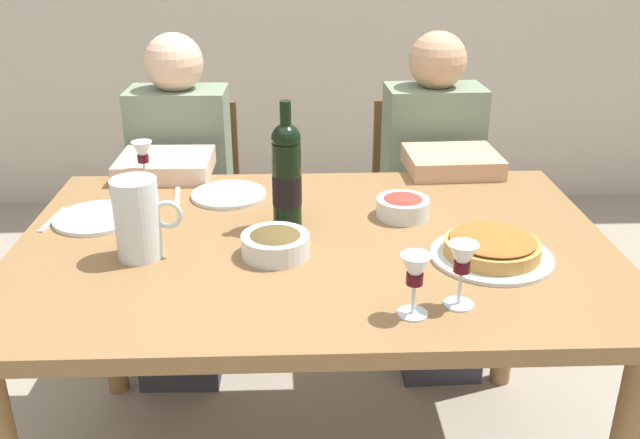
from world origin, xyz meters
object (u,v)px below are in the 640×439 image
Objects in this scene: salad_bowl at (403,206)px; dinner_plate_left_setting at (229,195)px; water_pitcher at (138,223)px; chair_right at (421,200)px; baked_tart at (492,248)px; dining_table at (314,273)px; wine_glass_centre at (462,262)px; dinner_plate_right_setting at (97,218)px; diner_left at (179,197)px; chair_left at (191,203)px; wine_bottle at (287,176)px; olive_bowl at (275,243)px; diner_right at (437,193)px; wine_glass_left_diner at (143,155)px; wine_glass_right_diner at (415,274)px.

salad_bowl is 0.66× the size of dinner_plate_left_setting.
chair_right is at bearing 48.88° from water_pitcher.
baked_tart is 0.31m from salad_bowl.
dining_table is 0.48m from wine_glass_centre.
diner_left is (0.13, 0.52, -0.15)m from dinner_plate_right_setting.
chair_left is 0.90m from chair_right.
wine_bottle reaches higher than chair_left.
chair_left is at bearing 109.67° from olive_bowl.
diner_left is at bearing 126.67° from wine_glass_centre.
wine_bottle is 0.39× the size of chair_left.
diner_right reaches higher than dinner_plate_right_setting.
wine_glass_left_diner is 1.14m from chair_right.
chair_right is (0.69, 0.61, -0.27)m from dinner_plate_left_setting.
chair_left is 1.00× the size of chair_right.
diner_left reaches higher than wine_glass_centre.
baked_tart is (0.49, -0.21, -0.11)m from wine_bottle.
wine_glass_centre is 1.49m from chair_left.
baked_tart is 2.15× the size of wine_glass_right_diner.
diner_right is (0.91, 0.00, 0.00)m from diner_left.
chair_right reaches higher than olive_bowl.
salad_bowl is 0.17× the size of chair_left.
wine_glass_right_diner reaches higher than olive_bowl.
chair_right reaches higher than dinner_plate_right_setting.
wine_glass_right_diner is 0.59× the size of dinner_plate_right_setting.
diner_left is at bearing 120.14° from dinner_plate_left_setting.
baked_tart is at bearing 86.45° from chair_right.
olive_bowl is at bearing -146.78° from salad_bowl.
wine_glass_left_diner is (-0.92, 0.50, 0.08)m from baked_tart.
chair_left is at bearing -89.82° from diner_left.
water_pitcher is (-0.42, -0.08, 0.18)m from dining_table.
wine_glass_left_diner is at bearing 82.65° from diner_left.
dining_table is 5.13× the size of baked_tart.
dinner_plate_right_setting is at bearing 81.17° from chair_left.
chair_right is (0.90, 0.00, 0.00)m from chair_left.
wine_glass_left_diner is 1.02m from wine_glass_right_diner.
salad_bowl reaches higher than baked_tart.
dining_table is at bearing 117.94° from wine_glass_right_diner.
wine_bottle is at bearing 125.45° from dining_table.
wine_glass_centre is at bearing -50.03° from dinner_plate_left_setting.
wine_bottle is 0.31m from dinner_plate_left_setting.
water_pitcher is at bearing -80.44° from wine_glass_left_diner.
dining_table is at bearing -54.55° from wine_bottle.
olive_bowl reaches higher than dinner_plate_left_setting.
wine_glass_left_diner reaches higher than chair_right.
diner_left reaches higher than dinner_plate_right_setting.
salad_bowl is 0.60m from diner_right.
dinner_plate_left_setting is 0.69m from chair_left.
dinner_plate_left_setting is at bearing 65.27° from water_pitcher.
dining_table is 10.50× the size of wine_glass_centre.
chair_right is (0.90, 0.24, -0.12)m from diner_left.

